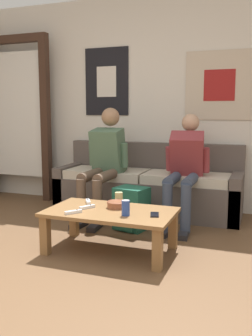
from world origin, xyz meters
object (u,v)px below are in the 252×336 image
object	(u,v)px
coffee_table	(110,217)
ceramic_bowl	(117,204)
drink_can_blue	(126,208)
pillar_candle	(119,198)
person_seated_adult	(104,159)
couch	(148,188)
game_controller_near_left	(87,207)
backpack	(131,209)
game_controller_far_center	(88,202)
cell_phone	(155,215)
game_controller_near_right	(73,212)
person_seated_teen	(185,164)

from	to	relation	value
coffee_table	ceramic_bowl	world-z (taller)	ceramic_bowl
coffee_table	drink_can_blue	xyz separation A→B (m)	(0.17, -0.10, 0.12)
pillar_candle	person_seated_adult	bearing A→B (deg)	122.39
couch	game_controller_near_left	size ratio (longest dim) A/B	15.12
pillar_candle	backpack	bearing A→B (deg)	92.70
person_seated_adult	game_controller_far_center	distance (m)	0.85
ceramic_bowl	drink_can_blue	world-z (taller)	drink_can_blue
pillar_candle	drink_can_blue	world-z (taller)	drink_can_blue
pillar_candle	game_controller_near_left	world-z (taller)	pillar_candle
game_controller_near_left	drink_can_blue	bearing A→B (deg)	-13.56
couch	ceramic_bowl	distance (m)	1.22
pillar_candle	cell_phone	distance (m)	0.49
couch	game_controller_far_center	world-z (taller)	couch
drink_can_blue	game_controller_far_center	xyz separation A→B (m)	(-0.46, 0.27, -0.05)
drink_can_blue	coffee_table	bearing A→B (deg)	149.30
person_seated_adult	game_controller_far_center	size ratio (longest dim) A/B	8.60
ceramic_bowl	game_controller_far_center	bearing A→B (deg)	167.87
pillar_candle	couch	bearing A→B (deg)	92.91
drink_can_blue	game_controller_far_center	bearing A→B (deg)	149.59
couch	game_controller_near_right	size ratio (longest dim) A/B	15.72
backpack	coffee_table	bearing A→B (deg)	-86.58
game_controller_far_center	coffee_table	bearing A→B (deg)	-30.24
coffee_table	game_controller_far_center	xyz separation A→B (m)	(-0.29, 0.17, 0.07)
couch	person_seated_adult	bearing A→B (deg)	-136.60
coffee_table	game_controller_far_center	size ratio (longest dim) A/B	7.55
person_seated_adult	ceramic_bowl	world-z (taller)	person_seated_adult
game_controller_far_center	backpack	bearing A→B (deg)	61.13
drink_can_blue	game_controller_far_center	size ratio (longest dim) A/B	0.88
game_controller_near_right	game_controller_far_center	xyz separation A→B (m)	(-0.04, 0.36, 0.00)
game_controller_near_left	cell_phone	xyz separation A→B (m)	(0.60, -0.01, -0.01)
couch	coffee_table	size ratio (longest dim) A/B	2.00
coffee_table	backpack	world-z (taller)	backpack
game_controller_near_left	game_controller_far_center	bearing A→B (deg)	113.74
coffee_table	game_controller_near_left	bearing A→B (deg)	-177.03
coffee_table	person_seated_teen	xyz separation A→B (m)	(0.42, 1.01, 0.33)
person_seated_adult	pillar_candle	bearing A→B (deg)	-57.61
person_seated_teen	backpack	world-z (taller)	person_seated_teen
coffee_table	person_seated_teen	world-z (taller)	person_seated_teen
pillar_candle	cell_phone	bearing A→B (deg)	-32.97
game_controller_near_right	game_controller_near_left	bearing A→B (deg)	78.89
game_controller_near_right	backpack	bearing A→B (deg)	75.70
pillar_candle	game_controller_far_center	distance (m)	0.28
ceramic_bowl	drink_can_blue	xyz separation A→B (m)	(0.15, -0.20, 0.03)
person_seated_teen	drink_can_blue	distance (m)	1.16
coffee_table	game_controller_far_center	world-z (taller)	game_controller_far_center
game_controller_near_left	game_controller_near_right	bearing A→B (deg)	-101.11
backpack	pillar_candle	distance (m)	0.43
drink_can_blue	game_controller_near_left	bearing A→B (deg)	166.44
game_controller_near_right	cell_phone	world-z (taller)	game_controller_near_right
couch	drink_can_blue	xyz separation A→B (m)	(0.25, -1.42, 0.13)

